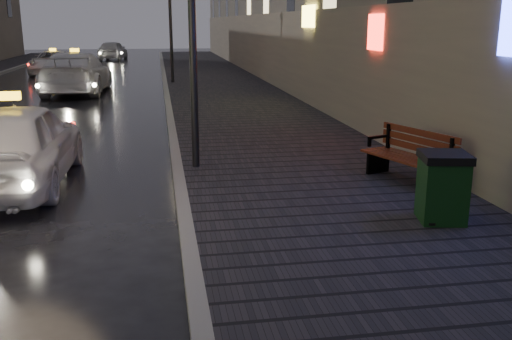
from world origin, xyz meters
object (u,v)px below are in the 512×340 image
Objects in this scene: taxi_mid at (76,73)px; lamp_far at (170,7)px; trash_bin at (443,187)px; taxi_near at (15,144)px; taxi_far at (54,63)px; bench at (411,156)px; car_far at (113,50)px.

lamp_far is at bearing -146.53° from taxi_mid.
taxi_near is at bearing 164.02° from trash_bin.
trash_bin is at bearing -68.02° from taxi_far.
bench is 6.87m from taxi_near.
taxi_far is (-9.48, 26.64, 0.00)m from trash_bin.
taxi_near is 23.52m from taxi_far.
taxi_mid is at bearing 96.16° from bench.
taxi_mid reaches higher than trash_bin.
lamp_far is 18.29m from bench.
trash_bin is (-0.43, -1.95, 0.04)m from bench.
taxi_near is 0.97× the size of taxi_far.
lamp_far is at bearing 111.04° from trash_bin.
taxi_far is (-2.43, 9.35, -0.19)m from taxi_mid.
car_far is at bearing 101.76° from lamp_far.
car_far is (2.33, 12.32, 0.08)m from taxi_far.
taxi_far is (-9.91, 24.69, 0.04)m from bench.
bench is 26.61m from taxi_far.
taxi_near is at bearing -100.96° from lamp_far.
bench is at bearing 169.27° from taxi_near.
taxi_near is at bearing 98.86° from car_far.
bench is 0.42× the size of taxi_near.
lamp_far reaches higher than car_far.
taxi_near is (-6.29, 3.34, 0.13)m from trash_bin.
lamp_far is 5.49× the size of trash_bin.
lamp_far reaches higher than taxi_near.
car_far is (-7.58, 37.02, 0.12)m from bench.
lamp_far is 1.25× the size of car_far.
car_far is at bearing -87.62° from taxi_near.
lamp_far is at bearing 81.54° from bench.
lamp_far is at bearing 109.23° from car_far.
car_far reaches higher than bench.
car_far reaches higher than trash_bin.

